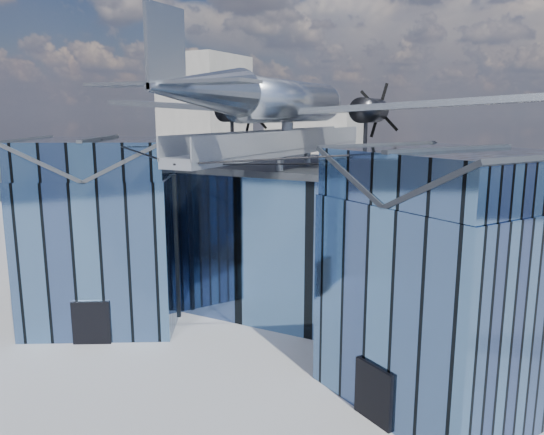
% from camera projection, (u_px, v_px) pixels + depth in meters
% --- Properties ---
extents(ground_plane, '(120.00, 120.00, 0.00)m').
position_uv_depth(ground_plane, '(256.00, 343.00, 31.10)').
color(ground_plane, gray).
extents(museum, '(32.88, 24.50, 17.60)m').
position_uv_depth(museum, '(299.00, 232.00, 35.07)').
color(museum, '#46648E').
rests_on(museum, ground).
extents(bg_towers, '(77.00, 24.50, 26.00)m').
position_uv_depth(bg_towers, '(448.00, 138.00, 72.25)').
color(bg_towers, gray).
rests_on(bg_towers, ground).
extents(tree_plaza_w, '(3.79, 3.79, 4.65)m').
position_uv_depth(tree_plaza_w, '(64.00, 246.00, 41.11)').
color(tree_plaza_w, '#322214').
rests_on(tree_plaza_w, ground).
extents(tree_side_w, '(4.81, 4.81, 5.97)m').
position_uv_depth(tree_side_w, '(94.00, 225.00, 44.68)').
color(tree_side_w, '#322214').
rests_on(tree_side_w, ground).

